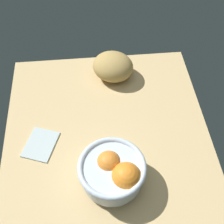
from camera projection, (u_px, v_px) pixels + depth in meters
ground_plane at (107, 138)px, 98.89cm from camera, size 74.82×66.37×3.00cm
fruit_bowl at (113, 172)px, 83.52cm from camera, size 19.04×19.04×11.09cm
bread_loaf at (113, 66)px, 110.46cm from camera, size 18.81×19.51×9.33cm
napkin_folded at (40, 144)px, 95.21cm from camera, size 13.78×12.28×0.85cm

